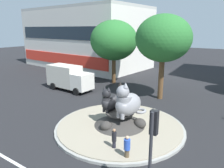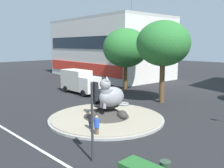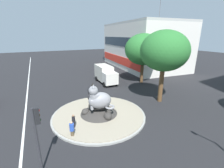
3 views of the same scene
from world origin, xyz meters
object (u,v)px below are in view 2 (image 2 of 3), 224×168
Objects in this scene: cat_statue_black at (98,95)px; third_tree_left at (126,48)px; pedestrian_black_shirt at (90,121)px; delivery_box_truck at (79,81)px; cat_statue_grey at (110,95)px; traffic_light_mast at (94,107)px; broadleaf_tree_behind_island at (163,44)px; pedestrian_blue_shirt at (97,126)px; shophouse_block at (109,48)px.

third_tree_left is at bearing -148.12° from cat_statue_black.
third_tree_left is 18.82m from pedestrian_black_shirt.
pedestrian_black_shirt is 0.25× the size of delivery_box_truck.
delivery_box_truck is at bearing -105.10° from cat_statue_grey.
traffic_light_mast is at bearing -52.70° from third_tree_left.
delivery_box_truck is (-12.80, 8.85, 0.83)m from pedestrian_black_shirt.
third_tree_left is at bearing -131.61° from cat_statue_grey.
pedestrian_blue_shirt is (2.80, -12.43, -5.85)m from broadleaf_tree_behind_island.
shophouse_block is 16.27× the size of pedestrian_black_shirt.
traffic_light_mast is 0.71× the size of delivery_box_truck.
traffic_light_mast is at bearing 46.38° from cat_statue_black.
traffic_light_mast is 22.76m from third_tree_left.
third_tree_left is at bearing -30.42° from shophouse_block.
pedestrian_blue_shirt is 0.25× the size of delivery_box_truck.
shophouse_block is at bearing 44.06° from traffic_light_mast.
cat_statue_grey reaches higher than pedestrian_blue_shirt.
cat_statue_grey is at bearing -38.85° from shophouse_block.
pedestrian_black_shirt is at bearing -56.64° from third_tree_left.
pedestrian_blue_shirt is (3.58, -3.38, -1.26)m from cat_statue_black.
traffic_light_mast reaches higher than delivery_box_truck.
pedestrian_blue_shirt is 1.27m from pedestrian_black_shirt.
cat_statue_grey is 10.22m from broadleaf_tree_behind_island.
traffic_light_mast is (4.41, -5.68, 0.85)m from cat_statue_grey.
third_tree_left is 5.60× the size of pedestrian_black_shirt.
pedestrian_black_shirt is (9.93, -15.09, -5.28)m from third_tree_left.
pedestrian_black_shirt is at bearing 52.17° from traffic_light_mast.
pedestrian_blue_shirt is at bearing 29.57° from pedestrian_black_shirt.
third_tree_left is (-8.33, 3.08, -0.58)m from broadleaf_tree_behind_island.
shophouse_block is 4.00× the size of delivery_box_truck.
broadleaf_tree_behind_island is 5.81× the size of pedestrian_black_shirt.
traffic_light_mast reaches higher than cat_statue_grey.
cat_statue_black is at bearing 177.82° from pedestrian_black_shirt.
cat_statue_black is at bearing -26.92° from delivery_box_truck.
traffic_light_mast is 16.20m from broadleaf_tree_behind_island.
delivery_box_truck is at bearing -40.06° from pedestrian_blue_shirt.
third_tree_left is at bearing 159.73° from broadleaf_tree_behind_island.
cat_statue_black is 5.08m from pedestrian_blue_shirt.
pedestrian_black_shirt is 15.58m from delivery_box_truck.
shophouse_block is (-20.74, 21.58, 3.75)m from cat_statue_black.
pedestrian_black_shirt is at bearing 38.76° from cat_statue_black.
traffic_light_mast is 0.18× the size of shophouse_block.
broadleaf_tree_behind_island is 14.03m from pedestrian_blue_shirt.
pedestrian_blue_shirt is (1.86, -3.23, -1.50)m from cat_statue_grey.
broadleaf_tree_behind_island is (21.52, -12.52, 0.84)m from shophouse_block.
delivery_box_truck is at bearing -164.21° from broadleaf_tree_behind_island.
broadleaf_tree_behind_island is (0.78, 9.05, 4.59)m from cat_statue_black.
shophouse_block is at bearing -122.71° from cat_statue_grey.
pedestrian_black_shirt is (0.66, -2.81, -1.51)m from cat_statue_grey.
pedestrian_black_shirt is (2.38, -2.96, -1.27)m from cat_statue_black.
third_tree_left is (-9.27, 12.28, 3.77)m from cat_statue_grey.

